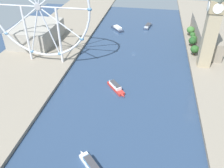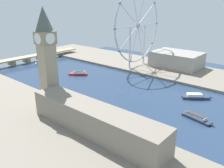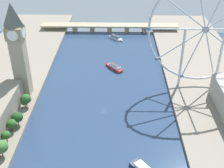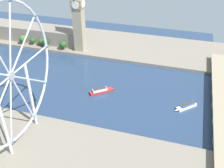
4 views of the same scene
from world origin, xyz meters
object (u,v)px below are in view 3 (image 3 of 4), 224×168
Objects in this scene: clock_tower at (18,50)px; river_bridge at (110,26)px; tour_boat_0 at (114,67)px; ferris_wheel at (205,30)px; tour_boat_1 at (116,38)px.

clock_tower reaches higher than river_bridge.
tour_boat_0 is at bearing 34.15° from clock_tower.
tour_boat_0 is at bearing 155.89° from ferris_wheel.
tour_boat_0 is 86.34m from tour_boat_1.
clock_tower is at bearing -113.46° from river_bridge.
ferris_wheel is 108.29m from tour_boat_0.
ferris_wheel reaches higher than river_bridge.
clock_tower is 0.44× the size of river_bridge.
river_bridge reaches higher than tour_boat_1.
ferris_wheel is 159.53m from tour_boat_1.
river_bridge is 32.95m from tour_boat_1.
river_bridge is 9.56× the size of tour_boat_1.
ferris_wheel is 0.56× the size of river_bridge.
tour_boat_0 is (8.24, -117.57, -4.65)m from river_bridge.
clock_tower is 172.87m from tour_boat_1.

